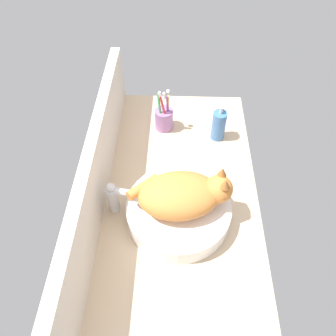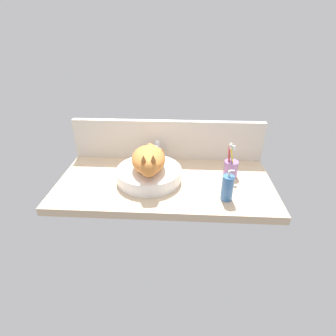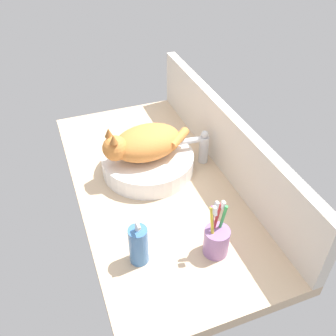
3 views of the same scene
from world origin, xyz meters
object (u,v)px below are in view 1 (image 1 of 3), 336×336
(cat, at_px, (184,194))
(soap_dispenser, at_px, (219,125))
(toothbrush_cup, at_px, (164,118))
(faucet, at_px, (116,197))
(sink_basin, at_px, (178,211))

(cat, bearing_deg, soap_dispenser, -19.97)
(soap_dispenser, xyz_separation_m, toothbrush_cup, (0.05, 0.22, -0.01))
(cat, height_order, faucet, cat)
(toothbrush_cup, bearing_deg, cat, -169.65)
(sink_basin, bearing_deg, toothbrush_cup, 8.55)
(sink_basin, height_order, cat, cat)
(cat, height_order, toothbrush_cup, cat)
(sink_basin, xyz_separation_m, soap_dispenser, (0.38, -0.15, 0.03))
(sink_basin, bearing_deg, faucet, 83.62)
(toothbrush_cup, bearing_deg, sink_basin, -171.45)
(sink_basin, relative_size, faucet, 2.46)
(sink_basin, distance_m, cat, 0.09)
(soap_dispenser, height_order, toothbrush_cup, toothbrush_cup)
(sink_basin, relative_size, toothbrush_cup, 1.79)
(sink_basin, distance_m, soap_dispenser, 0.41)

